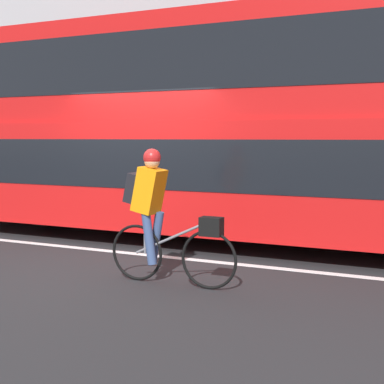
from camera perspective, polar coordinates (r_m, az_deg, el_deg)
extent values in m
plane|color=#232326|center=(8.11, -7.49, -6.85)|extent=(80.00, 80.00, 0.00)
cube|color=silver|center=(8.32, -6.59, -6.49)|extent=(50.00, 0.14, 0.01)
cube|color=gray|center=(11.99, 3.57, -2.33)|extent=(60.00, 1.60, 0.15)
cube|color=#9E9EA3|center=(12.83, 5.19, 11.76)|extent=(60.00, 0.30, 6.20)
cylinder|color=black|center=(11.07, -15.53, -1.18)|extent=(0.93, 0.30, 0.93)
cube|color=red|center=(9.22, 0.80, 1.97)|extent=(10.94, 2.45, 1.75)
cube|color=black|center=(9.21, 0.81, 3.27)|extent=(10.51, 2.47, 0.77)
cube|color=red|center=(9.26, 0.82, 12.54)|extent=(10.94, 2.35, 1.66)
cube|color=black|center=(9.27, 0.82, 13.05)|extent=(10.51, 2.37, 0.93)
torus|color=black|center=(6.30, 1.81, -7.24)|extent=(0.70, 0.04, 0.70)
torus|color=black|center=(6.72, -5.90, -6.44)|extent=(0.70, 0.04, 0.70)
cylinder|color=slate|center=(6.45, -2.18, -4.89)|extent=(0.98, 0.03, 0.48)
cylinder|color=slate|center=(6.61, -5.04, -4.34)|extent=(0.03, 0.03, 0.52)
cube|color=black|center=(6.21, 2.08, -3.71)|extent=(0.26, 0.16, 0.22)
cube|color=orange|center=(6.50, -4.57, 0.20)|extent=(0.37, 0.32, 0.58)
cube|color=black|center=(6.60, -6.09, 0.44)|extent=(0.21, 0.26, 0.38)
cylinder|color=#384C7A|center=(6.65, -3.85, -4.74)|extent=(0.22, 0.11, 0.63)
cylinder|color=#384C7A|center=(6.49, -4.60, -5.00)|extent=(0.20, 0.11, 0.63)
sphere|color=tan|center=(6.46, -4.28, 3.32)|extent=(0.19, 0.19, 0.19)
sphere|color=red|center=(6.46, -4.29, 3.70)|extent=(0.21, 0.21, 0.21)
cylinder|color=#59595B|center=(11.55, 6.91, 4.05)|extent=(0.07, 0.07, 2.55)
cube|color=red|center=(11.53, 6.91, 9.25)|extent=(0.36, 0.02, 0.36)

